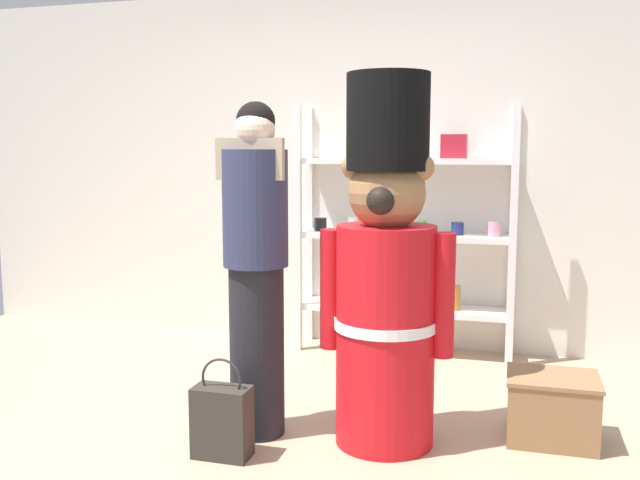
{
  "coord_description": "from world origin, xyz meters",
  "views": [
    {
      "loc": [
        1.09,
        -2.79,
        1.42
      ],
      "look_at": [
        0.19,
        0.38,
        1.0
      ],
      "focal_mm": 38.49,
      "sensor_mm": 36.0,
      "label": 1
    }
  ],
  "objects_px": {
    "merchandise_shelf": "(404,229)",
    "shopping_bag": "(222,421)",
    "person_shopper": "(256,265)",
    "display_crate": "(552,408)",
    "teddy_bear_guard": "(386,278)"
  },
  "relations": [
    {
      "from": "shopping_bag",
      "to": "person_shopper",
      "type": "bearing_deg",
      "value": 79.15
    },
    {
      "from": "person_shopper",
      "to": "shopping_bag",
      "type": "height_order",
      "value": "person_shopper"
    },
    {
      "from": "shopping_bag",
      "to": "merchandise_shelf",
      "type": "bearing_deg",
      "value": 74.22
    },
    {
      "from": "display_crate",
      "to": "person_shopper",
      "type": "bearing_deg",
      "value": -167.98
    },
    {
      "from": "merchandise_shelf",
      "to": "shopping_bag",
      "type": "relative_size",
      "value": 3.66
    },
    {
      "from": "shopping_bag",
      "to": "display_crate",
      "type": "xyz_separation_m",
      "value": [
        1.5,
        0.61,
        -0.01
      ]
    },
    {
      "from": "merchandise_shelf",
      "to": "shopping_bag",
      "type": "distance_m",
      "value": 2.14
    },
    {
      "from": "merchandise_shelf",
      "to": "teddy_bear_guard",
      "type": "xyz_separation_m",
      "value": [
        0.15,
        -1.56,
        -0.07
      ]
    },
    {
      "from": "teddy_bear_guard",
      "to": "display_crate",
      "type": "relative_size",
      "value": 4.05
    },
    {
      "from": "person_shopper",
      "to": "shopping_bag",
      "type": "bearing_deg",
      "value": -100.85
    },
    {
      "from": "teddy_bear_guard",
      "to": "display_crate",
      "type": "xyz_separation_m",
      "value": [
        0.8,
        0.24,
        -0.66
      ]
    },
    {
      "from": "teddy_bear_guard",
      "to": "shopping_bag",
      "type": "xyz_separation_m",
      "value": [
        -0.7,
        -0.37,
        -0.65
      ]
    },
    {
      "from": "person_shopper",
      "to": "display_crate",
      "type": "height_order",
      "value": "person_shopper"
    },
    {
      "from": "shopping_bag",
      "to": "display_crate",
      "type": "bearing_deg",
      "value": 22.33
    },
    {
      "from": "person_shopper",
      "to": "display_crate",
      "type": "bearing_deg",
      "value": 12.02
    }
  ]
}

